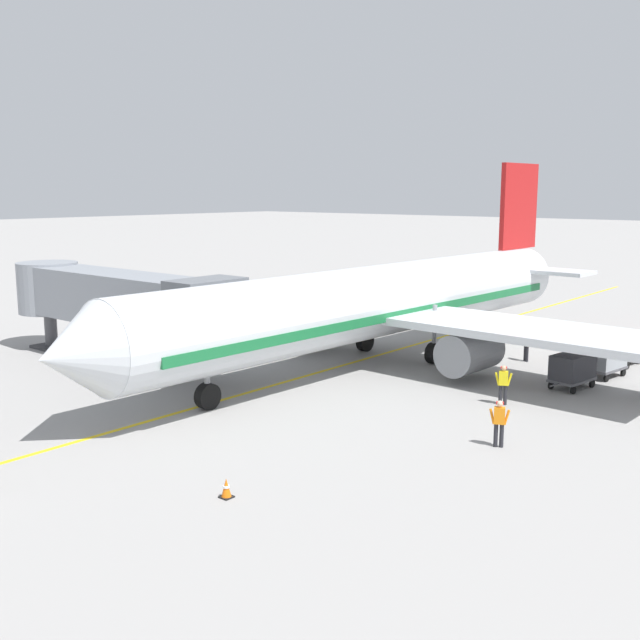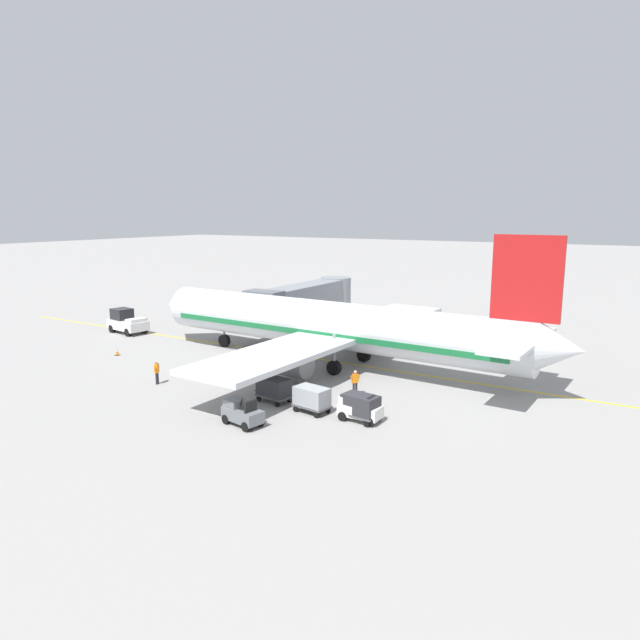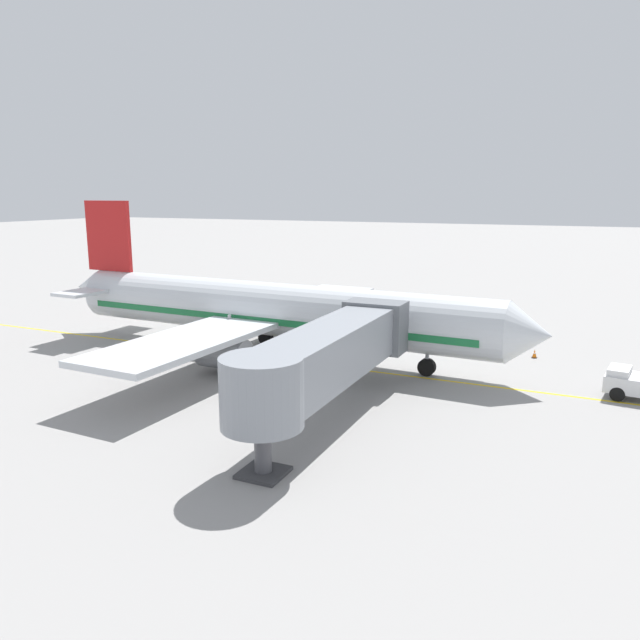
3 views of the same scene
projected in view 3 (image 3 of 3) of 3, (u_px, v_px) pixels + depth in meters
ground_plane at (263, 358)px, 42.14m from camera, size 400.00×400.00×0.00m
gate_lead_in_line at (263, 358)px, 42.14m from camera, size 0.24×80.00×0.01m
parked_airliner at (269, 310)px, 42.42m from camera, size 30.18×37.31×10.63m
jet_bridge at (328, 355)px, 29.62m from camera, size 16.10×3.50×4.98m
baggage_tug_lead at (323, 309)px, 56.29m from camera, size 1.71×2.69×1.62m
baggage_tug_trailing at (249, 312)px, 54.89m from camera, size 1.31×2.52×1.62m
baggage_cart_front at (311, 315)px, 52.19m from camera, size 1.61×2.97×1.58m
baggage_cart_second_in_train at (281, 311)px, 53.79m from camera, size 1.61×2.97×1.58m
baggage_cart_third_in_train at (248, 309)px, 54.90m from camera, size 1.61×2.97×1.58m
ground_crew_wing_walker at (249, 320)px, 50.19m from camera, size 0.64×0.49×1.69m
ground_crew_loader at (354, 322)px, 49.30m from camera, size 0.69×0.40×1.69m
ground_crew_marshaller at (421, 322)px, 49.34m from camera, size 0.70×0.38×1.69m
safety_cone_nose_left at (535, 354)px, 42.08m from camera, size 0.36×0.36×0.59m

